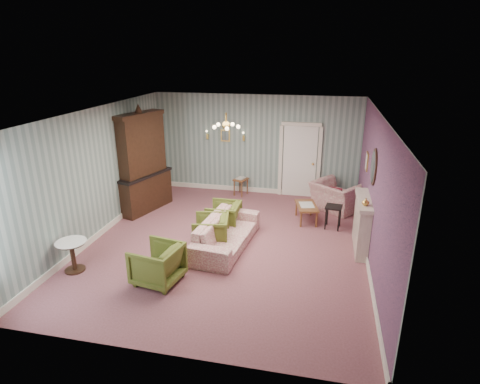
% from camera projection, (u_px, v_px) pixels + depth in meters
% --- Properties ---
extents(floor, '(7.00, 7.00, 0.00)m').
position_uv_depth(floor, '(227.00, 244.00, 8.84)').
color(floor, '#854D56').
rests_on(floor, ground).
extents(ceiling, '(7.00, 7.00, 0.00)m').
position_uv_depth(ceiling, '(226.00, 113.00, 7.85)').
color(ceiling, white).
rests_on(ceiling, ground).
extents(wall_back, '(6.00, 0.00, 6.00)m').
position_uv_depth(wall_back, '(256.00, 145.00, 11.57)').
color(wall_back, slate).
rests_on(wall_back, ground).
extents(wall_front, '(6.00, 0.00, 6.00)m').
position_uv_depth(wall_front, '(162.00, 265.00, 5.13)').
color(wall_front, slate).
rests_on(wall_front, ground).
extents(wall_left, '(0.00, 7.00, 7.00)m').
position_uv_depth(wall_left, '(98.00, 173.00, 8.94)').
color(wall_left, slate).
rests_on(wall_left, ground).
extents(wall_right, '(0.00, 7.00, 7.00)m').
position_uv_depth(wall_right, '(375.00, 192.00, 7.75)').
color(wall_right, slate).
rests_on(wall_right, ground).
extents(wall_right_floral, '(0.00, 7.00, 7.00)m').
position_uv_depth(wall_right_floral, '(375.00, 192.00, 7.76)').
color(wall_right_floral, '#AA5579').
rests_on(wall_right_floral, ground).
extents(door, '(1.12, 0.12, 2.16)m').
position_uv_depth(door, '(300.00, 160.00, 11.40)').
color(door, white).
rests_on(door, floor).
extents(olive_chair_a, '(0.88, 0.92, 0.82)m').
position_uv_depth(olive_chair_a, '(157.00, 262.00, 7.26)').
color(olive_chair_a, '#566122').
rests_on(olive_chair_a, floor).
extents(olive_chair_b, '(0.81, 0.85, 0.76)m').
position_uv_depth(olive_chair_b, '(211.00, 230.00, 8.64)').
color(olive_chair_b, '#566122').
rests_on(olive_chair_b, floor).
extents(olive_chair_c, '(0.69, 0.74, 0.76)m').
position_uv_depth(olive_chair_c, '(224.00, 215.00, 9.40)').
color(olive_chair_c, '#566122').
rests_on(olive_chair_c, floor).
extents(sofa_chintz, '(0.89, 2.32, 0.89)m').
position_uv_depth(sofa_chintz, '(226.00, 228.00, 8.57)').
color(sofa_chintz, '#963C4E').
rests_on(sofa_chintz, floor).
extents(wingback_chair, '(1.39, 1.31, 1.02)m').
position_uv_depth(wingback_chair, '(337.00, 192.00, 10.56)').
color(wingback_chair, '#963C4E').
rests_on(wingback_chair, floor).
extents(dresser, '(1.04, 1.75, 2.76)m').
position_uv_depth(dresser, '(142.00, 160.00, 10.30)').
color(dresser, black).
rests_on(dresser, floor).
extents(fireplace, '(0.30, 1.40, 1.16)m').
position_uv_depth(fireplace, '(362.00, 224.00, 8.44)').
color(fireplace, beige).
rests_on(fireplace, floor).
extents(mantel_vase, '(0.15, 0.15, 0.15)m').
position_uv_depth(mantel_vase, '(366.00, 202.00, 7.86)').
color(mantel_vase, gold).
rests_on(mantel_vase, fireplace).
extents(oval_mirror, '(0.04, 0.76, 0.84)m').
position_uv_depth(oval_mirror, '(374.00, 167.00, 7.99)').
color(oval_mirror, white).
rests_on(oval_mirror, wall_right).
extents(framed_print, '(0.04, 0.34, 0.42)m').
position_uv_depth(framed_print, '(367.00, 161.00, 9.32)').
color(framed_print, gold).
rests_on(framed_print, wall_right).
extents(coffee_table, '(0.66, 0.94, 0.44)m').
position_uv_depth(coffee_table, '(306.00, 213.00, 9.94)').
color(coffee_table, brown).
rests_on(coffee_table, floor).
extents(side_table_black, '(0.43, 0.43, 0.57)m').
position_uv_depth(side_table_black, '(333.00, 217.00, 9.52)').
color(side_table_black, black).
rests_on(side_table_black, floor).
extents(pedestal_table, '(0.72, 0.72, 0.64)m').
position_uv_depth(pedestal_table, '(73.00, 256.00, 7.66)').
color(pedestal_table, black).
rests_on(pedestal_table, floor).
extents(nesting_table, '(0.45, 0.50, 0.55)m').
position_uv_depth(nesting_table, '(241.00, 186.00, 11.71)').
color(nesting_table, brown).
rests_on(nesting_table, floor).
extents(gilt_mirror_back, '(0.28, 0.06, 0.36)m').
position_uv_depth(gilt_mirror_back, '(225.00, 136.00, 11.62)').
color(gilt_mirror_back, gold).
rests_on(gilt_mirror_back, wall_back).
extents(sconce_left, '(0.16, 0.12, 0.30)m').
position_uv_depth(sconce_left, '(207.00, 135.00, 11.71)').
color(sconce_left, gold).
rests_on(sconce_left, wall_back).
extents(sconce_right, '(0.16, 0.12, 0.30)m').
position_uv_depth(sconce_right, '(244.00, 137.00, 11.49)').
color(sconce_right, gold).
rests_on(sconce_right, wall_back).
extents(chandelier, '(0.56, 0.56, 0.36)m').
position_uv_depth(chandelier, '(226.00, 126.00, 7.95)').
color(chandelier, gold).
rests_on(chandelier, ceiling).
extents(burgundy_cushion, '(0.41, 0.28, 0.39)m').
position_uv_depth(burgundy_cushion, '(335.00, 194.00, 10.45)').
color(burgundy_cushion, maroon).
rests_on(burgundy_cushion, wingback_chair).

